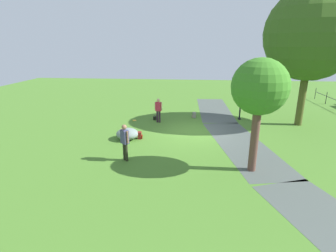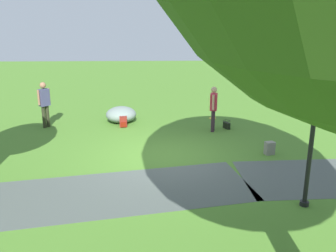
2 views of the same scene
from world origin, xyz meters
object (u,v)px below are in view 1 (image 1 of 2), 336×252
spare_backpack_on_lawn (194,115)px  frisbee_on_grass (135,120)px  lawn_boulder (127,134)px  man_near_boulder (125,140)px  large_shade_tree (312,34)px  woman_with_handbag (158,109)px  handbag_on_grass (155,118)px  backpack_by_boulder (140,135)px  lamp_post (242,91)px  young_tree_near_path (260,88)px

spare_backpack_on_lawn → frisbee_on_grass: spare_backpack_on_lawn is taller
lawn_boulder → man_near_boulder: size_ratio=0.82×
large_shade_tree → woman_with_handbag: (0.30, -9.22, -4.70)m
handbag_on_grass → spare_backpack_on_lawn: spare_backpack_on_lawn is taller
large_shade_tree → backpack_by_boulder: bearing=-69.9°
spare_backpack_on_lawn → woman_with_handbag: bearing=-60.2°
man_near_boulder → handbag_on_grass: (-6.79, 0.42, -0.86)m
lamp_post → handbag_on_grass: (0.66, -5.87, -1.88)m
lawn_boulder → spare_backpack_on_lawn: 6.08m
large_shade_tree → frisbee_on_grass: 12.31m
lamp_post → spare_backpack_on_lawn: lamp_post is taller
woman_with_handbag → large_shade_tree: bearing=91.9°
spare_backpack_on_lawn → backpack_by_boulder: bearing=-32.9°
handbag_on_grass → spare_backpack_on_lawn: (-0.81, 2.69, 0.05)m
young_tree_near_path → backpack_by_boulder: bearing=-121.5°
spare_backpack_on_lawn → handbag_on_grass: bearing=-73.3°
woman_with_handbag → lawn_boulder: bearing=-20.7°
man_near_boulder → spare_backpack_on_lawn: (-7.59, 3.11, -0.81)m
lamp_post → lawn_boulder: size_ratio=2.31×
young_tree_near_path → frisbee_on_grass: (-6.92, -6.55, -3.48)m
man_near_boulder → spare_backpack_on_lawn: man_near_boulder is taller
woman_with_handbag → spare_backpack_on_lawn: (-1.37, 2.40, -0.76)m
lawn_boulder → backpack_by_boulder: bearing=101.6°
large_shade_tree → handbag_on_grass: 11.00m
lamp_post → handbag_on_grass: lamp_post is taller
young_tree_near_path → spare_backpack_on_lawn: (-8.04, -2.44, -3.29)m
large_shade_tree → lawn_boulder: size_ratio=6.02×
handbag_on_grass → woman_with_handbag: bearing=27.4°
backpack_by_boulder → frisbee_on_grass: bearing=-163.1°
large_shade_tree → lawn_boulder: bearing=-70.4°
large_shade_tree → lamp_post: 5.23m
large_shade_tree → lawn_boulder: (3.75, -10.53, -5.34)m
lamp_post → woman_with_handbag: size_ratio=1.97×
handbag_on_grass → frisbee_on_grass: (0.31, -1.42, -0.13)m
young_tree_near_path → backpack_by_boulder: 7.22m
large_shade_tree → backpack_by_boulder: size_ratio=21.11×
man_near_boulder → lamp_post: bearing=139.8°
large_shade_tree → handbag_on_grass: (-0.26, -9.52, -5.51)m
lamp_post → man_near_boulder: (7.45, -6.29, -1.02)m
man_near_boulder → spare_backpack_on_lawn: bearing=157.7°
handbag_on_grass → lamp_post: bearing=96.4°
lawn_boulder → frisbee_on_grass: (-3.70, -0.41, -0.30)m
backpack_by_boulder → handbag_on_grass: bearing=175.0°
lawn_boulder → backpack_by_boulder: size_ratio=3.51×
man_near_boulder → backpack_by_boulder: (-2.91, 0.08, -0.81)m
woman_with_handbag → handbag_on_grass: (-0.57, -0.29, -0.81)m
lawn_boulder → lamp_post: bearing=124.2°
man_near_boulder → spare_backpack_on_lawn: size_ratio=4.29×
lawn_boulder → frisbee_on_grass: size_ratio=5.26×
lawn_boulder → large_shade_tree: bearing=109.6°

